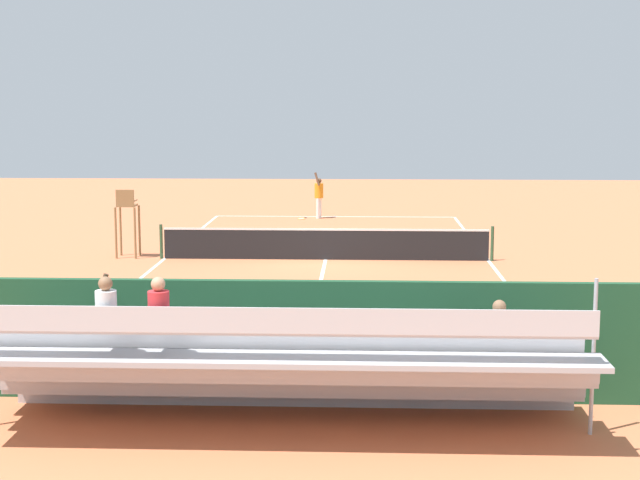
{
  "coord_description": "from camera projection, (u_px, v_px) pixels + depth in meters",
  "views": [
    {
      "loc": [
        -1.08,
        29.45,
        4.93
      ],
      "look_at": [
        0.0,
        4.0,
        1.2
      ],
      "focal_mm": 54.42,
      "sensor_mm": 36.0,
      "label": 1
    }
  ],
  "objects": [
    {
      "name": "tennis_racket",
      "position": [
        302.0,
        219.0,
        39.95
      ],
      "size": [
        0.42,
        0.57,
        0.03
      ],
      "color": "black",
      "rests_on": "ground"
    },
    {
      "name": "courtside_bench",
      "position": [
        444.0,
        356.0,
        16.56
      ],
      "size": [
        1.8,
        0.4,
        0.93
      ],
      "color": "#33383D",
      "rests_on": "ground"
    },
    {
      "name": "line_judge",
      "position": [
        103.0,
        327.0,
        16.71
      ],
      "size": [
        0.43,
        0.55,
        1.93
      ],
      "color": "#232328",
      "rests_on": "ground"
    },
    {
      "name": "bleacher_stand",
      "position": [
        287.0,
        368.0,
        14.56
      ],
      "size": [
        9.06,
        2.4,
        2.48
      ],
      "color": "#B2B2B7",
      "rests_on": "ground"
    },
    {
      "name": "equipment_bag",
      "position": [
        362.0,
        379.0,
        16.55
      ],
      "size": [
        0.9,
        0.36,
        0.36
      ],
      "primitive_type": "cube",
      "color": "#334C8C",
      "rests_on": "ground"
    },
    {
      "name": "backdrop_wall",
      "position": [
        294.0,
        340.0,
        15.88
      ],
      "size": [
        18.0,
        0.16,
        2.0
      ],
      "primitive_type": "cube",
      "color": "#1E4C2D",
      "rests_on": "ground"
    },
    {
      "name": "ground_plane",
      "position": [
        326.0,
        260.0,
        29.87
      ],
      "size": [
        60.0,
        60.0,
        0.0
      ],
      "primitive_type": "plane",
      "color": "#CC7047"
    },
    {
      "name": "tennis_ball_near",
      "position": [
        326.0,
        230.0,
        36.36
      ],
      "size": [
        0.07,
        0.07,
        0.07
      ],
      "primitive_type": "sphere",
      "color": "#CCDB33",
      "rests_on": "ground"
    },
    {
      "name": "tennis_player",
      "position": [
        319.0,
        194.0,
        40.03
      ],
      "size": [
        0.45,
        0.56,
        1.93
      ],
      "color": "white",
      "rests_on": "ground"
    },
    {
      "name": "court_line_markings",
      "position": [
        326.0,
        259.0,
        29.9
      ],
      "size": [
        10.1,
        22.2,
        0.01
      ],
      "color": "white",
      "rests_on": "ground"
    },
    {
      "name": "umpire_chair",
      "position": [
        127.0,
        216.0,
        30.13
      ],
      "size": [
        0.67,
        0.67,
        2.14
      ],
      "color": "olive",
      "rests_on": "ground"
    },
    {
      "name": "tennis_net",
      "position": [
        326.0,
        244.0,
        29.8
      ],
      "size": [
        10.3,
        0.1,
        1.07
      ],
      "color": "black",
      "rests_on": "ground"
    }
  ]
}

